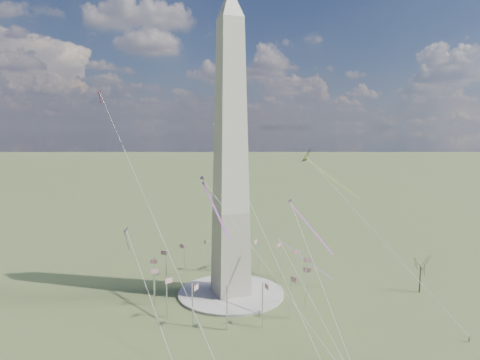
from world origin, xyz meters
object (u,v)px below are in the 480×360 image
object	(u,v)px
person_east	(469,339)
washington_monument	(231,154)
kite_delta_black	(309,159)
tree_near	(421,265)

from	to	relation	value
person_east	washington_monument	bearing A→B (deg)	-84.75
person_east	kite_delta_black	world-z (taller)	kite_delta_black
kite_delta_black	washington_monument	bearing A→B (deg)	-34.93
washington_monument	person_east	bearing A→B (deg)	-48.39
tree_near	kite_delta_black	xyz separation A→B (m)	(-28.28, 27.77, 35.39)
tree_near	kite_delta_black	size ratio (longest dim) A/B	0.71
tree_near	person_east	world-z (taller)	tree_near
kite_delta_black	tree_near	bearing A→B (deg)	90.80
washington_monument	kite_delta_black	distance (m)	33.59
washington_monument	person_east	xyz separation A→B (m)	(47.68, -53.68, -47.17)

